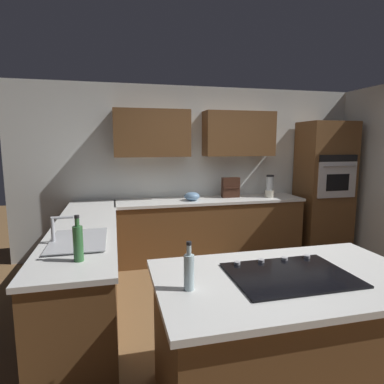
{
  "coord_description": "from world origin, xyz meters",
  "views": [
    {
      "loc": [
        1.5,
        2.9,
        1.74
      ],
      "look_at": [
        0.54,
        -1.08,
        1.12
      ],
      "focal_mm": 30.26,
      "sensor_mm": 36.0,
      "label": 1
    }
  ],
  "objects": [
    {
      "name": "island_top",
      "position": [
        0.43,
        1.14,
        0.88
      ],
      "size": [
        1.72,
        1.01,
        0.04
      ],
      "primitive_type": "cube",
      "color": "silver",
      "rests_on": "island_base"
    },
    {
      "name": "blender",
      "position": [
        -0.85,
        -1.67,
        1.05
      ],
      "size": [
        0.15,
        0.15,
        0.35
      ],
      "color": "beige",
      "rests_on": "countertop_back"
    },
    {
      "name": "cooktop",
      "position": [
        0.43,
        1.14,
        0.91
      ],
      "size": [
        0.76,
        0.56,
        0.03
      ],
      "color": "black",
      "rests_on": "island_top"
    },
    {
      "name": "lower_cabinets_side",
      "position": [
        1.82,
        -0.55,
        0.43
      ],
      "size": [
        0.6,
        2.9,
        0.86
      ],
      "primitive_type": "cube",
      "color": "brown",
      "rests_on": "ground"
    },
    {
      "name": "countertop_side",
      "position": [
        1.82,
        -0.55,
        0.88
      ],
      "size": [
        0.64,
        2.94,
        0.04
      ],
      "primitive_type": "cube",
      "color": "silver",
      "rests_on": "lower_cabinets_side"
    },
    {
      "name": "spice_rack",
      "position": [
        -0.25,
        -1.8,
        1.06
      ],
      "size": [
        0.27,
        0.11,
        0.31
      ],
      "color": "#381E14",
      "rests_on": "countertop_back"
    },
    {
      "name": "dish_soap_bottle",
      "position": [
        1.77,
        0.55,
        1.04
      ],
      "size": [
        0.07,
        0.07,
        0.34
      ],
      "color": "#336B38",
      "rests_on": "countertop_side"
    },
    {
      "name": "wall_back",
      "position": [
        0.07,
        -2.05,
        1.44
      ],
      "size": [
        6.0,
        0.44,
        2.6
      ],
      "color": "silver",
      "rests_on": "ground"
    },
    {
      "name": "ground_plane",
      "position": [
        0.0,
        0.0,
        0.0
      ],
      "size": [
        14.0,
        14.0,
        0.0
      ],
      "primitive_type": "plane",
      "color": "brown"
    },
    {
      "name": "mixing_bowl",
      "position": [
        0.4,
        -1.67,
        0.96
      ],
      "size": [
        0.23,
        0.23,
        0.12
      ],
      "primitive_type": "ellipsoid",
      "color": "#668CB2",
      "rests_on": "countertop_back"
    },
    {
      "name": "countertop_back",
      "position": [
        0.1,
        -1.72,
        0.88
      ],
      "size": [
        2.84,
        0.64,
        0.04
      ],
      "primitive_type": "cube",
      "color": "silver",
      "rests_on": "lower_cabinets_back"
    },
    {
      "name": "island_base",
      "position": [
        0.43,
        1.14,
        0.43
      ],
      "size": [
        1.64,
        0.93,
        0.86
      ],
      "primitive_type": "cube",
      "color": "brown",
      "rests_on": "ground"
    },
    {
      "name": "lower_cabinets_back",
      "position": [
        0.1,
        -1.72,
        0.43
      ],
      "size": [
        2.8,
        0.6,
        0.86
      ],
      "primitive_type": "cube",
      "color": "brown",
      "rests_on": "ground"
    },
    {
      "name": "sink_unit",
      "position": [
        1.83,
        0.07,
        0.92
      ],
      "size": [
        0.46,
        0.7,
        0.23
      ],
      "color": "#515456",
      "rests_on": "countertop_side"
    },
    {
      "name": "wall_oven",
      "position": [
        -1.85,
        -1.72,
        1.04
      ],
      "size": [
        0.8,
        0.66,
        2.08
      ],
      "color": "brown",
      "rests_on": "ground"
    },
    {
      "name": "oil_bottle",
      "position": [
        1.1,
        1.18,
        1.01
      ],
      "size": [
        0.06,
        0.06,
        0.29
      ],
      "color": "silver",
      "rests_on": "island_top"
    }
  ]
}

